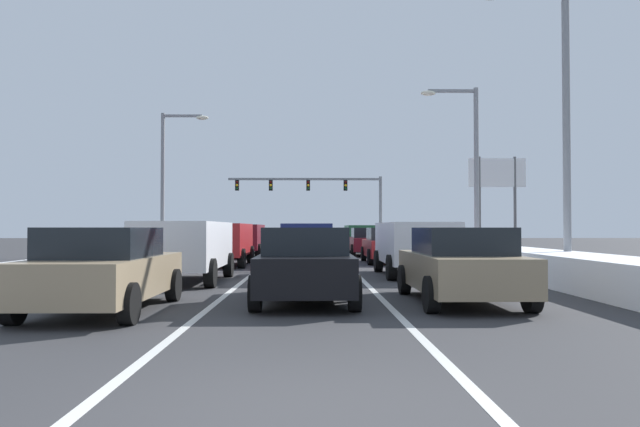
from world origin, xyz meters
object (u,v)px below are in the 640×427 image
(suv_gray_center_lane_fourth, at_px, (309,237))
(sedan_green_left_lane_fifth, at_px, (248,240))
(suv_green_right_lane_fifth, at_px, (361,235))
(street_lamp_right_near, at_px, (554,105))
(sedan_charcoal_center_lane_second, at_px, (302,253))
(sedan_tan_left_lane_nearest, at_px, (104,269))
(sedan_red_right_lane_third, at_px, (388,245))
(suv_white_left_lane_second, at_px, (186,245))
(traffic_light_gantry, at_px, (323,191))
(sedan_silver_center_lane_fifth, at_px, (306,240))
(suv_maroon_left_lane_fourth, at_px, (242,237))
(street_lamp_right_mid, at_px, (468,157))
(sedan_maroon_right_lane_fourth, at_px, (368,242))
(suv_navy_center_lane_third, at_px, (307,240))
(sedan_black_center_lane_nearest, at_px, (306,264))
(suv_red_left_lane_third, at_px, (222,240))
(sedan_tan_right_lane_nearest, at_px, (460,265))
(street_lamp_left_mid, at_px, (169,170))
(roadside_sign_right, at_px, (497,183))
(suv_white_right_lane_second, at_px, (415,243))

(suv_gray_center_lane_fourth, bearing_deg, sedan_green_left_lane_fifth, 128.05)
(suv_green_right_lane_fifth, bearing_deg, street_lamp_right_near, -80.21)
(sedan_charcoal_center_lane_second, relative_size, sedan_tan_left_lane_nearest, 1.00)
(suv_green_right_lane_fifth, bearing_deg, sedan_red_right_lane_third, -90.02)
(suv_white_left_lane_second, xyz_separation_m, sedan_green_left_lane_fifth, (-0.30, 20.03, -0.25))
(sedan_tan_left_lane_nearest, xyz_separation_m, traffic_light_gantry, (4.82, 44.64, 4.12))
(sedan_silver_center_lane_fifth, relative_size, suv_white_left_lane_second, 0.92)
(suv_gray_center_lane_fourth, bearing_deg, sedan_tan_left_lane_nearest, -99.71)
(suv_white_left_lane_second, xyz_separation_m, suv_maroon_left_lane_fourth, (-0.03, 14.29, 0.00))
(street_lamp_right_mid, bearing_deg, sedan_silver_center_lane_fifth, 124.69)
(sedan_maroon_right_lane_fourth, relative_size, suv_maroon_left_lane_fourth, 0.92)
(suv_navy_center_lane_third, bearing_deg, sedan_red_right_lane_third, 15.22)
(sedan_red_right_lane_third, distance_m, suv_gray_center_lane_fourth, 7.01)
(sedan_red_right_lane_third, bearing_deg, sedan_silver_center_lane_fifth, 106.09)
(sedan_black_center_lane_nearest, height_order, traffic_light_gantry, traffic_light_gantry)
(sedan_charcoal_center_lane_second, bearing_deg, street_lamp_right_mid, 51.55)
(suv_red_left_lane_third, height_order, suv_maroon_left_lane_fourth, same)
(sedan_black_center_lane_nearest, distance_m, suv_red_left_lane_third, 12.46)
(sedan_tan_left_lane_nearest, bearing_deg, sedan_silver_center_lane_fifth, 82.85)
(sedan_maroon_right_lane_fourth, relative_size, sedan_silver_center_lane_fifth, 1.00)
(sedan_tan_right_lane_nearest, xyz_separation_m, suv_gray_center_lane_fourth, (-3.07, 20.10, 0.25))
(sedan_black_center_lane_nearest, height_order, suv_maroon_left_lane_fourth, suv_maroon_left_lane_fourth)
(suv_green_right_lane_fifth, bearing_deg, street_lamp_right_mid, -71.77)
(sedan_black_center_lane_nearest, height_order, street_lamp_left_mid, street_lamp_left_mid)
(sedan_red_right_lane_third, xyz_separation_m, sedan_tan_left_lane_nearest, (-7.01, -15.19, 0.00))
(sedan_black_center_lane_nearest, distance_m, sedan_green_left_lane_fifth, 24.91)
(sedan_tan_right_lane_nearest, xyz_separation_m, suv_red_left_lane_third, (-6.52, 12.18, 0.25))
(suv_green_right_lane_fifth, relative_size, suv_white_left_lane_second, 1.00)
(sedan_tan_right_lane_nearest, relative_size, street_lamp_right_near, 0.53)
(roadside_sign_right, bearing_deg, sedan_black_center_lane_nearest, -116.05)
(suv_green_right_lane_fifth, height_order, suv_white_left_lane_second, same)
(suv_navy_center_lane_third, relative_size, traffic_light_gantry, 0.35)
(suv_navy_center_lane_third, xyz_separation_m, suv_maroon_left_lane_fourth, (-3.34, 6.08, 0.00))
(suv_red_left_lane_third, bearing_deg, suv_green_right_lane_fifth, 65.80)
(sedan_charcoal_center_lane_second, bearing_deg, suv_green_right_lane_fifth, 80.49)
(street_lamp_right_near, bearing_deg, sedan_maroon_right_lane_fourth, 104.53)
(street_lamp_right_near, bearing_deg, suv_red_left_lane_third, 147.27)
(sedan_green_left_lane_fifth, bearing_deg, roadside_sign_right, -12.00)
(suv_gray_center_lane_fourth, distance_m, traffic_light_gantry, 23.66)
(sedan_tan_right_lane_nearest, height_order, suv_red_left_lane_third, suv_red_left_lane_third)
(suv_white_right_lane_second, relative_size, suv_red_left_lane_third, 1.00)
(sedan_charcoal_center_lane_second, xyz_separation_m, suv_white_left_lane_second, (-3.22, -1.30, 0.25))
(sedan_charcoal_center_lane_second, distance_m, suv_navy_center_lane_third, 6.91)
(street_lamp_right_near, bearing_deg, sedan_black_center_lane_nearest, -144.42)
(sedan_charcoal_center_lane_second, xyz_separation_m, traffic_light_gantry, (1.36, 37.30, 4.12))
(sedan_tan_left_lane_nearest, height_order, sedan_green_left_lane_fifth, same)
(sedan_tan_left_lane_nearest, relative_size, suv_red_left_lane_third, 0.92)
(suv_navy_center_lane_third, distance_m, suv_white_left_lane_second, 8.85)
(suv_white_right_lane_second, distance_m, sedan_tan_left_lane_nearest, 10.71)
(suv_green_right_lane_fifth, distance_m, street_lamp_right_near, 22.69)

